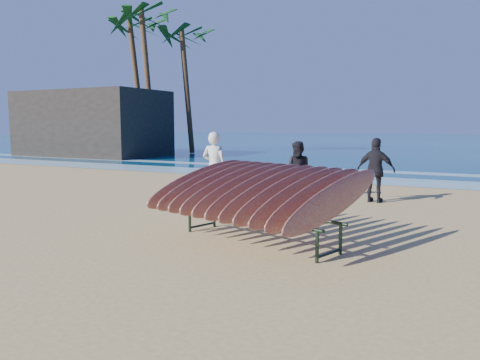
{
  "coord_description": "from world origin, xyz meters",
  "views": [
    {
      "loc": [
        4.28,
        -7.59,
        2.07
      ],
      "look_at": [
        0.0,
        0.8,
        0.95
      ],
      "focal_mm": 35.0,
      "sensor_mm": 36.0,
      "label": 1
    }
  ],
  "objects_px": {
    "surfboard_rack": "(258,191)",
    "person_dark_a": "(299,171)",
    "person_white": "(214,167)",
    "palm_mid": "(186,38)",
    "building": "(92,124)",
    "palm_right": "(136,29)",
    "person_dark_b": "(376,170)",
    "palm_left": "(146,19)"
  },
  "relations": [
    {
      "from": "surfboard_rack",
      "to": "person_dark_a",
      "type": "bearing_deg",
      "value": 118.49
    },
    {
      "from": "person_white",
      "to": "palm_mid",
      "type": "bearing_deg",
      "value": -60.48
    },
    {
      "from": "building",
      "to": "palm_mid",
      "type": "distance_m",
      "value": 8.7
    },
    {
      "from": "surfboard_rack",
      "to": "person_dark_a",
      "type": "height_order",
      "value": "person_dark_a"
    },
    {
      "from": "person_white",
      "to": "building",
      "type": "relative_size",
      "value": 0.2
    },
    {
      "from": "person_white",
      "to": "person_dark_a",
      "type": "height_order",
      "value": "person_white"
    },
    {
      "from": "person_dark_a",
      "to": "palm_right",
      "type": "relative_size",
      "value": 0.17
    },
    {
      "from": "person_white",
      "to": "person_dark_b",
      "type": "relative_size",
      "value": 1.09
    },
    {
      "from": "person_dark_b",
      "to": "palm_right",
      "type": "height_order",
      "value": "palm_right"
    },
    {
      "from": "person_dark_b",
      "to": "palm_left",
      "type": "distance_m",
      "value": 23.45
    },
    {
      "from": "building",
      "to": "person_dark_b",
      "type": "bearing_deg",
      "value": -27.63
    },
    {
      "from": "person_white",
      "to": "person_dark_b",
      "type": "height_order",
      "value": "person_white"
    },
    {
      "from": "person_white",
      "to": "building",
      "type": "bearing_deg",
      "value": -42.82
    },
    {
      "from": "surfboard_rack",
      "to": "person_dark_a",
      "type": "distance_m",
      "value": 4.91
    },
    {
      "from": "person_white",
      "to": "building",
      "type": "distance_m",
      "value": 20.94
    },
    {
      "from": "palm_left",
      "to": "person_white",
      "type": "bearing_deg",
      "value": -47.08
    },
    {
      "from": "person_white",
      "to": "surfboard_rack",
      "type": "bearing_deg",
      "value": 123.88
    },
    {
      "from": "person_dark_a",
      "to": "palm_right",
      "type": "bearing_deg",
      "value": 143.56
    },
    {
      "from": "person_dark_b",
      "to": "palm_left",
      "type": "height_order",
      "value": "palm_left"
    },
    {
      "from": "palm_left",
      "to": "palm_right",
      "type": "distance_m",
      "value": 1.86
    },
    {
      "from": "building",
      "to": "palm_mid",
      "type": "height_order",
      "value": "palm_mid"
    },
    {
      "from": "person_dark_b",
      "to": "palm_mid",
      "type": "relative_size",
      "value": 0.19
    },
    {
      "from": "palm_right",
      "to": "palm_left",
      "type": "bearing_deg",
      "value": -28.51
    },
    {
      "from": "person_dark_b",
      "to": "building",
      "type": "bearing_deg",
      "value": -23.21
    },
    {
      "from": "surfboard_rack",
      "to": "palm_left",
      "type": "height_order",
      "value": "palm_left"
    },
    {
      "from": "person_dark_a",
      "to": "person_dark_b",
      "type": "relative_size",
      "value": 0.93
    },
    {
      "from": "palm_right",
      "to": "person_white",
      "type": "bearing_deg",
      "value": -45.57
    },
    {
      "from": "surfboard_rack",
      "to": "person_dark_b",
      "type": "relative_size",
      "value": 2.21
    },
    {
      "from": "building",
      "to": "palm_mid",
      "type": "bearing_deg",
      "value": 44.45
    },
    {
      "from": "building",
      "to": "palm_right",
      "type": "height_order",
      "value": "palm_right"
    },
    {
      "from": "person_dark_a",
      "to": "palm_mid",
      "type": "bearing_deg",
      "value": 135.02
    },
    {
      "from": "palm_left",
      "to": "palm_mid",
      "type": "bearing_deg",
      "value": 54.08
    },
    {
      "from": "surfboard_rack",
      "to": "person_white",
      "type": "bearing_deg",
      "value": 146.66
    },
    {
      "from": "surfboard_rack",
      "to": "palm_mid",
      "type": "relative_size",
      "value": 0.43
    },
    {
      "from": "person_dark_a",
      "to": "palm_left",
      "type": "distance_m",
      "value": 22.3
    },
    {
      "from": "surfboard_rack",
      "to": "person_dark_a",
      "type": "xyz_separation_m",
      "value": [
        -0.99,
        4.81,
        -0.11
      ]
    },
    {
      "from": "person_dark_b",
      "to": "palm_mid",
      "type": "xyz_separation_m",
      "value": [
        -16.06,
        15.31,
        7.13
      ]
    },
    {
      "from": "surfboard_rack",
      "to": "person_white",
      "type": "relative_size",
      "value": 2.03
    },
    {
      "from": "surfboard_rack",
      "to": "building",
      "type": "bearing_deg",
      "value": 157.58
    },
    {
      "from": "person_dark_b",
      "to": "surfboard_rack",
      "type": "bearing_deg",
      "value": 83.72
    },
    {
      "from": "surfboard_rack",
      "to": "palm_left",
      "type": "distance_m",
      "value": 26.09
    },
    {
      "from": "person_white",
      "to": "palm_mid",
      "type": "xyz_separation_m",
      "value": [
        -12.12,
        17.06,
        7.05
      ]
    }
  ]
}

